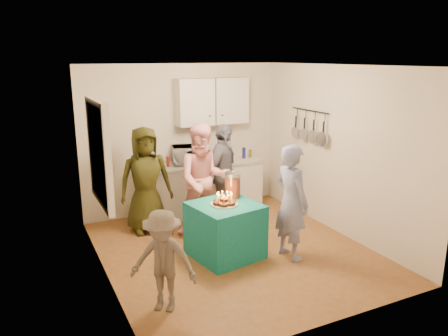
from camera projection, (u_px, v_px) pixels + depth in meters
name	position (u px, v px, depth m)	size (l,w,h in m)	color
floor	(235.00, 251.00, 6.28)	(4.00, 4.00, 0.00)	brown
ceiling	(236.00, 65.00, 5.63)	(4.00, 4.00, 0.00)	white
back_wall	(183.00, 139.00, 7.70)	(3.60, 3.60, 0.00)	silver
left_wall	(101.00, 179.00, 5.20)	(4.00, 4.00, 0.00)	silver
right_wall	(339.00, 151.00, 6.72)	(4.00, 4.00, 0.00)	silver
window_night	(98.00, 153.00, 5.41)	(0.04, 1.00, 1.20)	black
counter	(201.00, 189.00, 7.74)	(2.20, 0.58, 0.86)	white
countertop	(201.00, 164.00, 7.63)	(2.24, 0.62, 0.05)	beige
upper_cabinet	(212.00, 101.00, 7.62)	(1.30, 0.30, 0.80)	white
pot_rack	(308.00, 126.00, 7.22)	(0.12, 1.00, 0.60)	black
microwave	(189.00, 155.00, 7.49)	(0.58, 0.39, 0.32)	white
party_table	(225.00, 230.00, 6.04)	(0.85, 0.85, 0.76)	#127874
donut_cake	(224.00, 198.00, 5.90)	(0.38, 0.38, 0.18)	#381C0C
punch_jar	(232.00, 186.00, 6.20)	(0.22, 0.22, 0.34)	#BE330F
man_birthday	(291.00, 202.00, 5.90)	(0.58, 0.38, 1.60)	#8692C4
woman_back_left	(146.00, 180.00, 6.81)	(0.82, 0.54, 1.68)	#4D4E16
woman_back_center	(204.00, 180.00, 6.69)	(0.85, 0.66, 1.74)	pink
woman_back_right	(223.00, 173.00, 7.28)	(0.97, 0.40, 1.65)	black
child_near_left	(163.00, 261.00, 4.70)	(0.75, 0.43, 1.15)	#584E46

